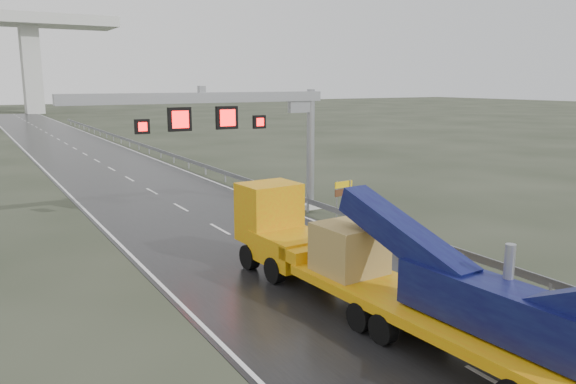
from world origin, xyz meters
TOP-DOWN VIEW (x-y plane):
  - ground at (0.00, 0.00)m, footprint 400.00×400.00m
  - road at (0.00, 40.00)m, footprint 11.00×200.00m
  - guardrail at (6.10, 30.00)m, footprint 0.20×140.00m
  - sign_gantry at (2.10, 17.99)m, footprint 14.90×1.20m
  - heavy_haul_truck at (-0.00, 3.42)m, footprint 3.65×18.04m
  - exit_sign_pair at (7.10, 14.82)m, footprint 1.27×0.20m
  - striped_barrier at (6.00, 19.90)m, footprint 0.62×0.41m

SIDE VIEW (x-z plane):
  - ground at x=0.00m, z-range 0.00..0.00m
  - road at x=0.00m, z-range 0.00..0.02m
  - striped_barrier at x=6.00m, z-range 0.00..0.98m
  - guardrail at x=6.10m, z-range 0.00..1.40m
  - exit_sign_pair at x=7.10m, z-range 0.43..2.61m
  - heavy_haul_truck at x=0.00m, z-range -0.47..3.73m
  - sign_gantry at x=2.10m, z-range 1.90..9.33m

